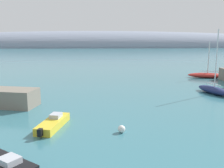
# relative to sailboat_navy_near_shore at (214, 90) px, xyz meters

# --- Properties ---
(distant_ridge) EXTENTS (394.11, 51.74, 25.75)m
(distant_ridge) POSITION_rel_sailboat_navy_near_shore_xyz_m (-21.75, 175.03, -0.60)
(distant_ridge) COLOR gray
(distant_ridge) RESTS_ON ground
(sailboat_navy_near_shore) EXTENTS (3.90, 6.83, 9.47)m
(sailboat_navy_near_shore) POSITION_rel_sailboat_navy_near_shore_xyz_m (0.00, 0.00, 0.00)
(sailboat_navy_near_shore) COLOR navy
(sailboat_navy_near_shore) RESTS_ON water
(sailboat_red_mid_mooring) EXTENTS (8.15, 4.06, 7.44)m
(sailboat_red_mid_mooring) POSITION_rel_sailboat_navy_near_shore_xyz_m (5.12, 14.77, -0.04)
(sailboat_red_mid_mooring) COLOR red
(sailboat_red_mid_mooring) RESTS_ON water
(motorboat_black_foreground) EXTENTS (4.96, 4.34, 1.09)m
(motorboat_black_foreground) POSITION_rel_sailboat_navy_near_shore_xyz_m (-23.06, -21.28, -0.21)
(motorboat_black_foreground) COLOR black
(motorboat_black_foreground) RESTS_ON water
(motorboat_yellow_alongside_breakwater) EXTENTS (2.57, 5.57, 1.11)m
(motorboat_yellow_alongside_breakwater) POSITION_rel_sailboat_navy_near_shore_xyz_m (-21.37, -13.49, -0.20)
(motorboat_yellow_alongside_breakwater) COLOR yellow
(motorboat_yellow_alongside_breakwater) RESTS_ON water
(mooring_buoy_white) EXTENTS (0.67, 0.67, 0.67)m
(mooring_buoy_white) POSITION_rel_sailboat_navy_near_shore_xyz_m (-15.04, -15.12, -0.26)
(mooring_buoy_white) COLOR silver
(mooring_buoy_white) RESTS_ON water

